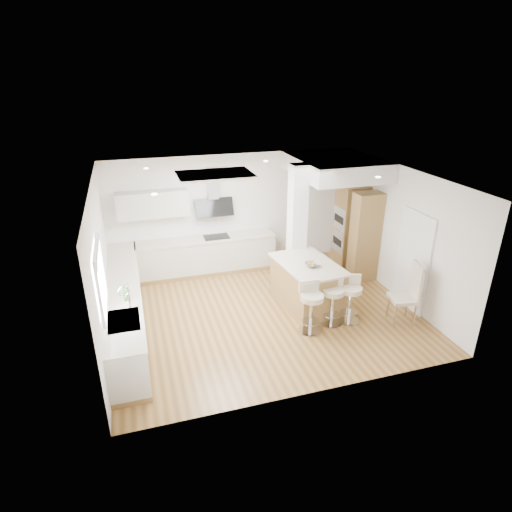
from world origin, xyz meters
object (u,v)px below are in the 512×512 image
object	(u,v)px
peninsula	(307,284)
bar_stool_a	(311,305)
bar_stool_b	(333,299)
bar_stool_c	(350,297)
dining_chair	(410,291)

from	to	relation	value
peninsula	bar_stool_a	size ratio (longest dim) A/B	1.69
bar_stool_a	bar_stool_b	size ratio (longest dim) A/B	1.04
peninsula	bar_stool_c	world-z (taller)	peninsula
bar_stool_a	bar_stool_c	world-z (taller)	bar_stool_a
bar_stool_c	dining_chair	distance (m)	1.14
peninsula	bar_stool_b	xyz separation A→B (m)	(0.20, -0.80, 0.05)
bar_stool_a	dining_chair	bearing A→B (deg)	-4.92
bar_stool_a	bar_stool_b	world-z (taller)	bar_stool_a
bar_stool_a	bar_stool_b	xyz separation A→B (m)	(0.51, 0.13, -0.02)
bar_stool_b	bar_stool_a	bearing A→B (deg)	-142.23
peninsula	bar_stool_c	distance (m)	0.99
bar_stool_a	bar_stool_c	distance (m)	0.88
peninsula	bar_stool_b	size ratio (longest dim) A/B	1.76
bar_stool_c	dining_chair	xyz separation A→B (m)	(1.08, -0.33, 0.12)
bar_stool_b	dining_chair	size ratio (longest dim) A/B	0.78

